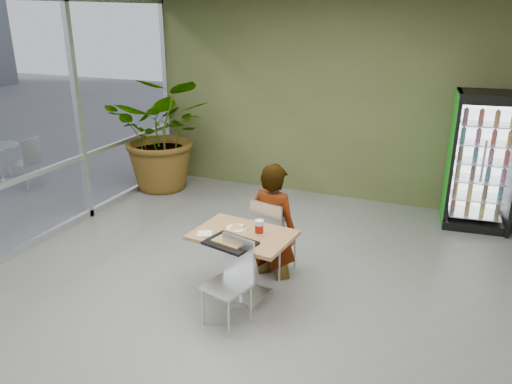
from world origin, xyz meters
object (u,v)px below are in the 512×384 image
at_px(seated_woman, 273,232).
at_px(soda_cup, 259,228).
at_px(beverage_fridge, 482,161).
at_px(dining_table, 243,252).
at_px(chair_near, 233,274).
at_px(chair_far, 270,232).
at_px(potted_plant, 164,133).
at_px(cafeteria_tray, 230,243).

relative_size(seated_woman, soda_cup, 10.01).
xyz_separation_m(seated_woman, beverage_fridge, (2.20, 2.47, 0.44)).
height_order(dining_table, chair_near, chair_near).
distance_m(chair_far, beverage_fridge, 3.38).
bearing_deg(chair_near, chair_far, 104.93).
height_order(chair_far, seated_woman, seated_woman).
bearing_deg(dining_table, potted_plant, 134.44).
distance_m(chair_near, beverage_fridge, 4.19).
xyz_separation_m(soda_cup, potted_plant, (-2.89, 2.74, 0.16)).
xyz_separation_m(seated_woman, soda_cup, (0.06, -0.58, 0.30)).
xyz_separation_m(dining_table, soda_cup, (0.18, 0.03, 0.29)).
relative_size(chair_far, soda_cup, 5.64).
relative_size(chair_far, seated_woman, 0.56).
xyz_separation_m(dining_table, beverage_fridge, (2.31, 3.08, 0.43)).
relative_size(chair_far, chair_near, 1.06).
xyz_separation_m(dining_table, cafeteria_tray, (-0.01, -0.29, 0.23)).
bearing_deg(dining_table, cafeteria_tray, -91.78).
relative_size(soda_cup, potted_plant, 0.08).
relative_size(dining_table, chair_near, 1.24).
bearing_deg(beverage_fridge, chair_near, -127.81).
xyz_separation_m(chair_far, cafeteria_tray, (-0.11, -0.85, 0.21)).
distance_m(chair_far, cafeteria_tray, 0.88).
bearing_deg(cafeteria_tray, seated_woman, 82.05).
bearing_deg(potted_plant, soda_cup, -43.48).
relative_size(chair_near, soda_cup, 5.32).
height_order(dining_table, seated_woman, seated_woman).
height_order(seated_woman, soda_cup, seated_woman).
xyz_separation_m(chair_far, potted_plant, (-2.81, 2.20, 0.44)).
relative_size(cafeteria_tray, beverage_fridge, 0.25).
bearing_deg(chair_near, cafeteria_tray, 136.75).
relative_size(chair_near, cafeteria_tray, 1.83).
xyz_separation_m(dining_table, potted_plant, (-2.71, 2.77, 0.45)).
xyz_separation_m(dining_table, chair_far, (0.10, 0.56, 0.01)).
relative_size(dining_table, potted_plant, 0.55).
bearing_deg(seated_woman, beverage_fridge, -120.26).
height_order(chair_near, cafeteria_tray, chair_near).
bearing_deg(soda_cup, dining_table, -171.39).
bearing_deg(dining_table, chair_near, -78.88).
bearing_deg(chair_far, seated_woman, -101.29).
bearing_deg(soda_cup, seated_woman, 95.86).
distance_m(dining_table, chair_far, 0.57).
bearing_deg(potted_plant, cafeteria_tray, -48.47).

